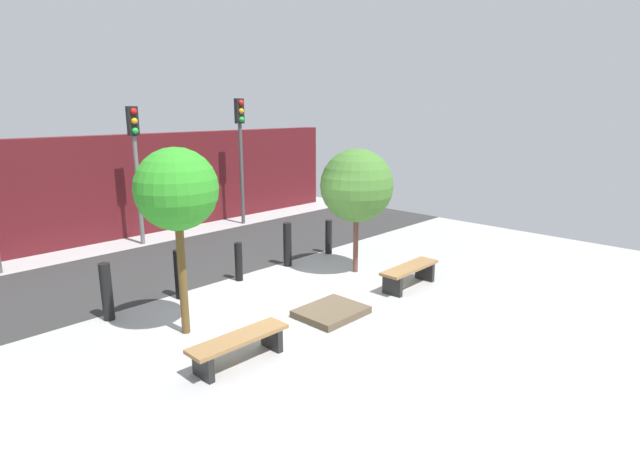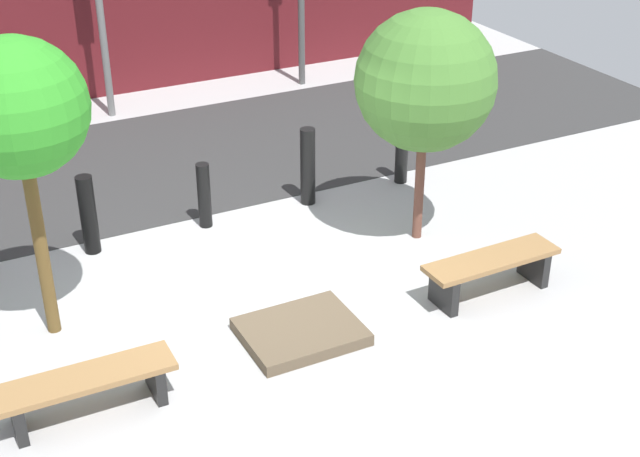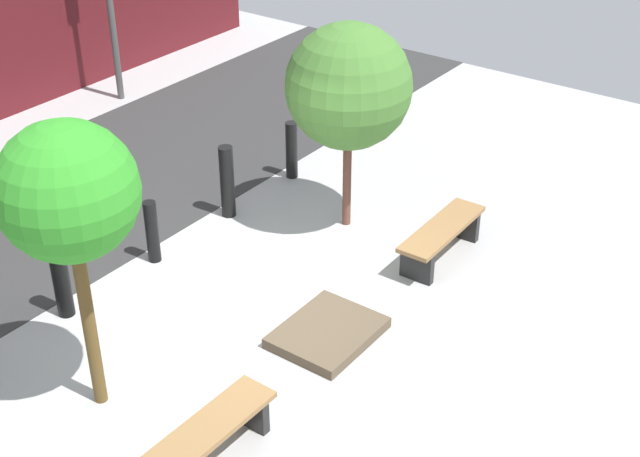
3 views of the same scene
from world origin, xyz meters
name	(u,v)px [view 2 (image 2 of 3)]	position (x,y,z in m)	size (l,w,h in m)	color
ground_plane	(264,293)	(0.00, 0.00, 0.00)	(18.00, 18.00, 0.00)	#9F9F9F
road_strip	(153,163)	(0.00, 4.07, 0.01)	(18.00, 3.95, 0.01)	#2E2E2E
building_facade	(83,10)	(0.00, 7.56, 1.51)	(16.20, 0.50, 3.03)	#511419
bench_left	(87,386)	(-2.28, -1.17, 0.31)	(1.64, 0.46, 0.43)	black
bench_right	(491,268)	(2.28, -1.17, 0.34)	(1.63, 0.47, 0.47)	black
planter_bed	(301,332)	(0.00, -0.97, 0.07)	(1.22, 0.98, 0.13)	brown
tree_behind_left_bench	(18,110)	(-2.28, 0.35, 2.49)	(1.36, 1.36, 3.19)	brown
tree_behind_right_bench	(426,81)	(2.28, 0.35, 2.06)	(1.68, 1.68, 2.90)	brown
bollard_left	(88,215)	(-1.48, 1.85, 0.51)	(0.20, 0.20, 1.01)	black
bollard_center	(204,195)	(0.00, 1.85, 0.44)	(0.17, 0.17, 0.87)	black
bollard_right	(308,166)	(1.48, 1.85, 0.54)	(0.20, 0.20, 1.08)	black
bollard_far_right	(402,152)	(2.97, 1.85, 0.46)	(0.18, 0.18, 0.91)	black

